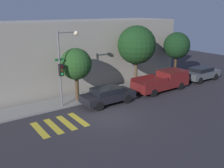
{
  "coord_description": "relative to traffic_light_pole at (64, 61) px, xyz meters",
  "views": [
    {
      "loc": [
        -9.25,
        -13.52,
        7.29
      ],
      "look_at": [
        1.79,
        2.1,
        1.6
      ],
      "focal_mm": 40.0,
      "sensor_mm": 36.0,
      "label": 1
    }
  ],
  "objects": [
    {
      "name": "sedan_near_corner",
      "position": [
        3.03,
        -1.27,
        -2.91
      ],
      "size": [
        4.38,
        1.85,
        1.38
      ],
      "color": "black",
      "rests_on": "ground"
    },
    {
      "name": "crosswalk",
      "position": [
        -1.7,
        -2.57,
        -3.67
      ],
      "size": [
        3.21,
        2.6,
        0.0
      ],
      "color": "gold",
      "rests_on": "ground"
    },
    {
      "name": "tree_far_end",
      "position": [
        13.2,
        0.68,
        0.0
      ],
      "size": [
        2.78,
        2.78,
        5.09
      ],
      "color": "#42301E",
      "rests_on": "ground"
    },
    {
      "name": "sidewalk",
      "position": [
        1.67,
        1.0,
        -3.6
      ],
      "size": [
        26.0,
        2.34,
        0.14
      ],
      "primitive_type": "cube",
      "color": "gray",
      "rests_on": "ground"
    },
    {
      "name": "sedan_middle",
      "position": [
        15.18,
        -1.27,
        -2.88
      ],
      "size": [
        4.29,
        1.85,
        1.44
      ],
      "color": "#4C5156",
      "rests_on": "ground"
    },
    {
      "name": "ground_plane",
      "position": [
        1.67,
        -3.37,
        -3.67
      ],
      "size": [
        60.0,
        60.0,
        0.0
      ],
      "primitive_type": "plane",
      "color": "#2D2B30"
    },
    {
      "name": "traffic_light_pole",
      "position": [
        0.0,
        0.0,
        0.0
      ],
      "size": [
        1.99,
        0.56,
        5.88
      ],
      "color": "slate",
      "rests_on": "ground"
    },
    {
      "name": "tree_near_corner",
      "position": [
        1.31,
        0.68,
        -0.54
      ],
      "size": [
        2.53,
        2.53,
        4.42
      ],
      "color": "#4C3823",
      "rests_on": "ground"
    },
    {
      "name": "pickup_truck",
      "position": [
        9.31,
        -1.27,
        -2.76
      ],
      "size": [
        5.68,
        2.08,
        1.74
      ],
      "color": "maroon",
      "rests_on": "ground"
    },
    {
      "name": "building_row",
      "position": [
        1.67,
        5.57,
        -0.51
      ],
      "size": [
        26.0,
        6.0,
        6.31
      ],
      "primitive_type": "cube",
      "color": "#A89E8E",
      "rests_on": "ground"
    },
    {
      "name": "tree_midblock",
      "position": [
        7.62,
        0.68,
        0.49
      ],
      "size": [
        3.57,
        3.57,
        5.96
      ],
      "color": "brown",
      "rests_on": "ground"
    }
  ]
}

